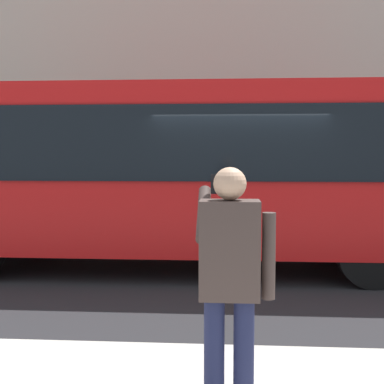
# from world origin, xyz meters

# --- Properties ---
(ground_plane) EXTENTS (60.00, 60.00, 0.00)m
(ground_plane) POSITION_xyz_m (0.00, 0.00, 0.00)
(ground_plane) COLOR #232326
(building_facade_far) EXTENTS (28.00, 1.55, 12.00)m
(building_facade_far) POSITION_xyz_m (-0.02, -6.80, 5.99)
(building_facade_far) COLOR beige
(building_facade_far) RESTS_ON ground_plane
(red_bus) EXTENTS (9.05, 2.54, 3.08)m
(red_bus) POSITION_xyz_m (1.10, -0.28, 1.68)
(red_bus) COLOR red
(red_bus) RESTS_ON ground_plane
(pedestrian_photographer) EXTENTS (0.53, 0.52, 1.70)m
(pedestrian_photographer) POSITION_xyz_m (0.16, 4.76, 1.14)
(pedestrian_photographer) COLOR #1E2347
(pedestrian_photographer) RESTS_ON sidewalk_curb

